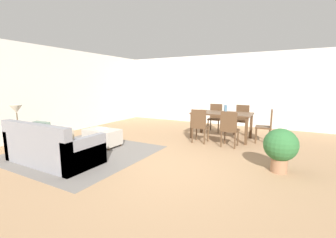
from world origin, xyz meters
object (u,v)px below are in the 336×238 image
object	(u,v)px
ottoman_table	(102,137)
table_lamp	(16,110)
dining_chair_head_east	(267,124)
potted_plant	(281,147)
dining_chair_far_left	(215,116)
couch	(52,148)
dining_chair_far_right	(242,118)
dining_chair_near_left	(200,124)
dining_table	(222,116)
side_table	(19,133)
vase_centerpiece	(226,109)
book_on_ottoman	(102,128)
dining_chair_near_right	(229,127)

from	to	relation	value
ottoman_table	table_lamp	distance (m)	1.99
dining_chair_head_east	potted_plant	xyz separation A→B (m)	(0.39, -2.05, -0.04)
ottoman_table	dining_chair_far_left	xyz separation A→B (m)	(2.02, 3.14, 0.27)
couch	potted_plant	bearing A→B (deg)	22.01
dining_chair_far_left	dining_chair_far_right	distance (m)	0.85
dining_chair_near_left	dining_chair_head_east	xyz separation A→B (m)	(1.59, 0.86, 0.00)
couch	dining_chair_far_right	xyz separation A→B (m)	(2.89, 4.54, 0.22)
dining_table	dining_chair_head_east	bearing A→B (deg)	1.73
side_table	dining_chair_head_east	size ratio (longest dim) A/B	0.64
dining_chair_far_left	potted_plant	distance (m)	3.52
vase_centerpiece	book_on_ottoman	xyz separation A→B (m)	(-2.58, -2.29, -0.42)
side_table	potted_plant	world-z (taller)	potted_plant
dining_chair_head_east	side_table	bearing A→B (deg)	-143.66
couch	dining_table	size ratio (longest dim) A/B	1.18
ottoman_table	dining_chair_near_right	xyz separation A→B (m)	(2.88, 1.44, 0.27)
side_table	dining_chair_far_left	size ratio (longest dim) A/B	0.64
dining_chair_near_right	vase_centerpiece	bearing A→B (deg)	110.62
couch	dining_chair_near_left	xyz separation A→B (m)	(2.10, 2.85, 0.22)
ottoman_table	dining_chair_near_right	bearing A→B (deg)	26.50
dining_table	couch	bearing A→B (deg)	-124.03
dining_chair_near_right	book_on_ottoman	size ratio (longest dim) A/B	3.54
dining_table	dining_chair_near_right	size ratio (longest dim) A/B	1.80
dining_chair_far_left	dining_chair_near_left	bearing A→B (deg)	-87.78
dining_table	dining_chair_near_right	xyz separation A→B (m)	(0.43, -0.86, -0.15)
dining_chair_far_right	book_on_ottoman	bearing A→B (deg)	-132.60
dining_chair_near_left	potted_plant	size ratio (longest dim) A/B	1.14
dining_chair_head_east	vase_centerpiece	size ratio (longest dim) A/B	4.09
ottoman_table	book_on_ottoman	size ratio (longest dim) A/B	3.49
dining_chair_near_left	vase_centerpiece	size ratio (longest dim) A/B	4.09
table_lamp	dining_chair_far_right	distance (m)	6.14
dining_chair_far_left	book_on_ottoman	size ratio (longest dim) A/B	3.54
dining_chair_head_east	vase_centerpiece	world-z (taller)	vase_centerpiece
couch	dining_chair_head_east	world-z (taller)	dining_chair_head_east
table_lamp	vase_centerpiece	bearing A→B (deg)	43.40
dining_chair_near_left	potted_plant	xyz separation A→B (m)	(1.99, -1.20, -0.04)
dining_table	vase_centerpiece	xyz separation A→B (m)	(0.09, 0.02, 0.20)
ottoman_table	potted_plant	xyz separation A→B (m)	(4.07, 0.28, 0.23)
ottoman_table	dining_chair_far_right	bearing A→B (deg)	47.90
ottoman_table	vase_centerpiece	distance (m)	3.51
dining_chair_near_left	book_on_ottoman	distance (m)	2.56
dining_chair_far_left	potted_plant	world-z (taller)	dining_chair_far_left
dining_table	dining_chair_head_east	distance (m)	1.23
potted_plant	couch	bearing A→B (deg)	-157.99
ottoman_table	side_table	xyz separation A→B (m)	(-1.29, -1.32, 0.22)
couch	side_table	size ratio (longest dim) A/B	3.31
dining_chair_far_left	dining_chair_far_right	world-z (taller)	same
side_table	potted_plant	bearing A→B (deg)	16.64
potted_plant	dining_table	bearing A→B (deg)	128.56
ottoman_table	dining_chair_far_left	size ratio (longest dim) A/B	0.99
dining_table	dining_chair_far_right	bearing A→B (deg)	64.97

